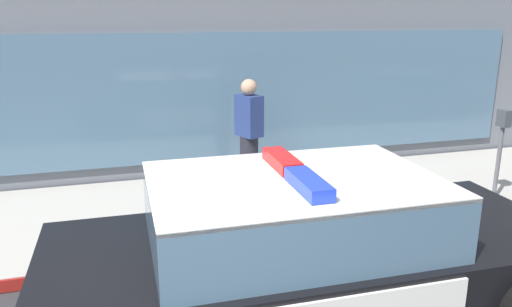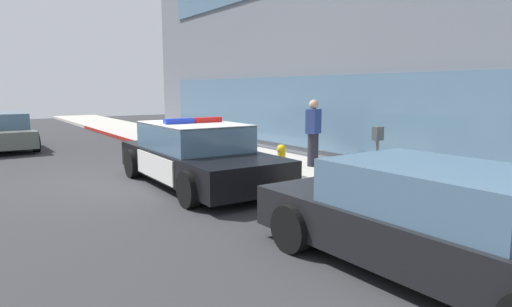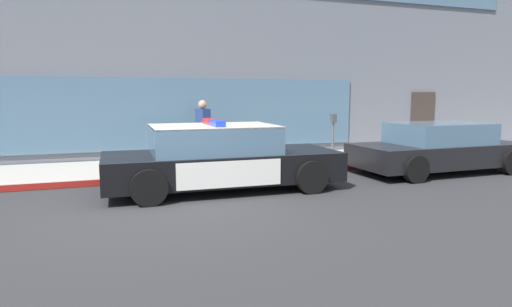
{
  "view_description": "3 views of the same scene",
  "coord_description": "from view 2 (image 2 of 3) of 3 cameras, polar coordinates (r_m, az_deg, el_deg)",
  "views": [
    {
      "loc": [
        -0.17,
        -2.78,
        2.78
      ],
      "look_at": [
        1.38,
        2.54,
        1.23
      ],
      "focal_mm": 35.13,
      "sensor_mm": 36.0,
      "label": 1
    },
    {
      "loc": [
        10.19,
        -3.13,
        2.16
      ],
      "look_at": [
        2.66,
        1.97,
        0.79
      ],
      "focal_mm": 30.66,
      "sensor_mm": 36.0,
      "label": 2
    },
    {
      "loc": [
        -0.79,
        -7.71,
        2.01
      ],
      "look_at": [
        2.48,
        1.77,
        0.65
      ],
      "focal_mm": 30.52,
      "sensor_mm": 36.0,
      "label": 3
    }
  ],
  "objects": [
    {
      "name": "ground",
      "position": [
        10.88,
        -16.7,
        -3.25
      ],
      "size": [
        48.0,
        48.0,
        0.0
      ],
      "primitive_type": "plane",
      "color": "#303033"
    },
    {
      "name": "sidewalk",
      "position": [
        12.51,
        0.22,
        -1.02
      ],
      "size": [
        48.0,
        2.9,
        0.15
      ],
      "primitive_type": "cube",
      "color": "#B2ADA3",
      "rests_on": "ground"
    },
    {
      "name": "curb_red_paint",
      "position": [
        11.76,
        -5.68,
        -1.68
      ],
      "size": [
        28.8,
        0.04,
        0.14
      ],
      "primitive_type": "cube",
      "color": "maroon",
      "rests_on": "ground"
    },
    {
      "name": "storefront_building",
      "position": [
        15.97,
        27.24,
        14.08
      ],
      "size": [
        25.66,
        10.83,
        7.9
      ],
      "color": "slate",
      "rests_on": "ground"
    },
    {
      "name": "police_cruiser",
      "position": [
        9.84,
        -7.74,
        -0.15
      ],
      "size": [
        4.93,
        2.21,
        1.49
      ],
      "rotation": [
        0.0,
        0.0,
        -0.01
      ],
      "color": "black",
      "rests_on": "ground"
    },
    {
      "name": "fire_hydrant",
      "position": [
        10.04,
        3.35,
        -0.94
      ],
      "size": [
        0.34,
        0.39,
        0.73
      ],
      "color": "gold",
      "rests_on": "sidewalk"
    },
    {
      "name": "car_down_street",
      "position": [
        5.5,
        22.46,
        -8.17
      ],
      "size": [
        4.56,
        2.13,
        1.29
      ],
      "rotation": [
        0.0,
        0.0,
        0.02
      ],
      "color": "black",
      "rests_on": "ground"
    },
    {
      "name": "pedestrian_on_sidewalk",
      "position": [
        11.3,
        7.48,
        2.67
      ],
      "size": [
        0.39,
        0.47,
        1.71
      ],
      "rotation": [
        0.0,
        0.0,
        0.39
      ],
      "color": "#23232D",
      "rests_on": "sidewalk"
    },
    {
      "name": "parking_meter",
      "position": [
        7.94,
        15.53,
        0.45
      ],
      "size": [
        0.12,
        0.18,
        1.34
      ],
      "color": "slate",
      "rests_on": "sidewalk"
    }
  ]
}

